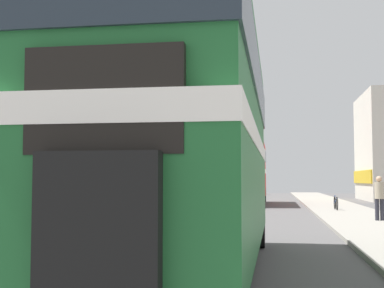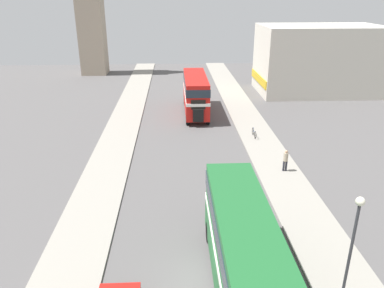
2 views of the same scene
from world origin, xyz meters
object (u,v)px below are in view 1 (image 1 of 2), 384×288
Objects in this scene: double_decker_bus at (192,132)px; pedestrian_walking at (379,195)px; bus_distant at (247,168)px; bicycle_on_pavement at (336,203)px; church_tower at (125,51)px.

pedestrian_walking is (5.60, 12.56, -1.50)m from double_decker_bus.
bus_distant reaches higher than pedestrian_walking.
double_decker_bus reaches higher than bicycle_on_pavement.
bicycle_on_pavement is at bearing -56.51° from church_tower.
double_decker_bus is at bearing -114.03° from pedestrian_walking.
bicycle_on_pavement is at bearing -57.70° from bus_distant.
bus_distant is at bearing 90.95° from double_decker_bus.
church_tower is at bearing 119.13° from pedestrian_walking.
double_decker_bus is 56.51m from church_tower.
pedestrian_walking reaches higher than bicycle_on_pavement.
church_tower is (-21.13, 31.94, 16.79)m from bicycle_on_pavement.
bicycle_on_pavement is 0.05× the size of church_tower.
double_decker_bus is 13.83m from pedestrian_walking.
bus_distant is at bearing 122.30° from bicycle_on_pavement.
bicycle_on_pavement is (4.72, 20.11, -2.13)m from double_decker_bus.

